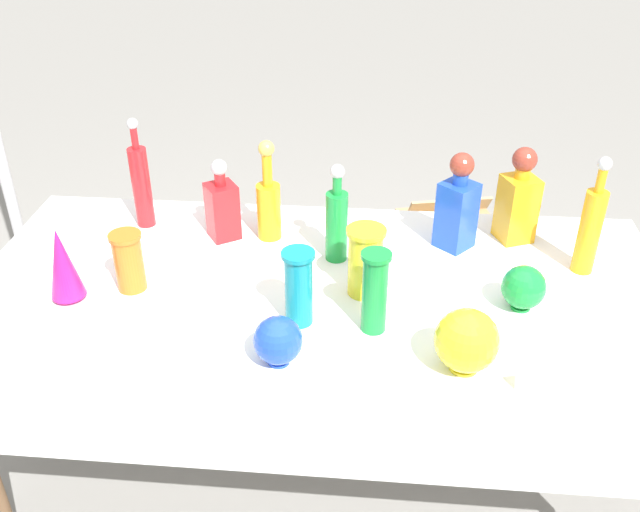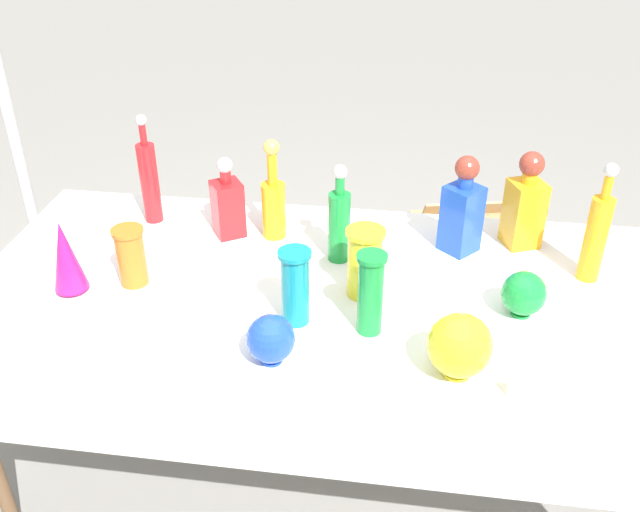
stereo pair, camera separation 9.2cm
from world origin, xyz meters
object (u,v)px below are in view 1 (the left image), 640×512
at_px(tall_bottle_3, 591,226).
at_px(slender_vase_0, 365,259).
at_px(slender_vase_3, 299,285).
at_px(round_bowl_0, 278,340).
at_px(cardboard_box_behind_left, 447,257).
at_px(square_decanter_2, 457,206).
at_px(round_bowl_1, 524,287).
at_px(fluted_vase_0, 62,263).
at_px(tall_bottle_2, 337,221).
at_px(tall_bottle_0, 269,203).
at_px(square_decanter_0, 222,207).
at_px(slender_vase_1, 128,260).
at_px(tall_bottle_1, 141,183).
at_px(square_decanter_1, 518,200).
at_px(round_bowl_2, 467,341).
at_px(slender_vase_2, 375,290).

xyz_separation_m(tall_bottle_3, slender_vase_0, (-0.65, -0.18, -0.04)).
distance_m(slender_vase_3, round_bowl_0, 0.18).
bearing_deg(cardboard_box_behind_left, slender_vase_3, -111.94).
relative_size(square_decanter_2, round_bowl_1, 2.45).
xyz_separation_m(fluted_vase_0, round_bowl_0, (0.63, -0.23, -0.05)).
bearing_deg(tall_bottle_2, tall_bottle_0, 153.18).
bearing_deg(cardboard_box_behind_left, round_bowl_0, -110.67).
relative_size(tall_bottle_2, square_decanter_2, 0.99).
height_order(square_decanter_0, cardboard_box_behind_left, square_decanter_0).
height_order(slender_vase_1, round_bowl_1, slender_vase_1).
relative_size(tall_bottle_1, fluted_vase_0, 1.67).
height_order(square_decanter_1, slender_vase_3, square_decanter_1).
height_order(square_decanter_0, square_decanter_1, square_decanter_1).
xyz_separation_m(tall_bottle_2, slender_vase_0, (0.09, -0.18, -0.02)).
bearing_deg(round_bowl_2, square_decanter_0, 140.57).
height_order(square_decanter_1, round_bowl_0, square_decanter_1).
relative_size(square_decanter_1, slender_vase_0, 1.52).
height_order(slender_vase_0, round_bowl_2, slender_vase_0).
bearing_deg(square_decanter_0, square_decanter_2, 0.53).
bearing_deg(round_bowl_0, round_bowl_1, 24.50).
bearing_deg(square_decanter_0, round_bowl_0, -66.65).
xyz_separation_m(square_decanter_0, slender_vase_3, (0.30, -0.44, 0.01)).
height_order(tall_bottle_3, square_decanter_1, tall_bottle_3).
bearing_deg(cardboard_box_behind_left, round_bowl_1, -86.62).
height_order(slender_vase_2, round_bowl_2, slender_vase_2).
bearing_deg(slender_vase_0, slender_vase_1, -176.83).
height_order(tall_bottle_1, tall_bottle_3, tall_bottle_1).
relative_size(tall_bottle_1, tall_bottle_3, 1.01).
bearing_deg(tall_bottle_2, round_bowl_1, -22.39).
distance_m(slender_vase_0, round_bowl_0, 0.39).
bearing_deg(slender_vase_0, slender_vase_3, -137.77).
distance_m(slender_vase_1, round_bowl_0, 0.56).
xyz_separation_m(square_decanter_0, square_decanter_2, (0.74, 0.01, 0.03)).
height_order(tall_bottle_0, tall_bottle_3, tall_bottle_3).
bearing_deg(fluted_vase_0, round_bowl_0, -19.69).
xyz_separation_m(tall_bottle_0, round_bowl_2, (0.58, -0.61, -0.04)).
distance_m(tall_bottle_1, tall_bottle_3, 1.41).
bearing_deg(fluted_vase_0, slender_vase_2, -4.36).
relative_size(tall_bottle_3, slender_vase_2, 1.57).
distance_m(slender_vase_2, round_bowl_1, 0.43).
bearing_deg(tall_bottle_2, fluted_vase_0, -159.04).
xyz_separation_m(tall_bottle_2, slender_vase_3, (-0.08, -0.34, -0.01)).
distance_m(slender_vase_1, cardboard_box_behind_left, 1.74).
distance_m(fluted_vase_0, round_bowl_0, 0.67).
bearing_deg(round_bowl_0, slender_vase_1, 148.03).
xyz_separation_m(slender_vase_1, fluted_vase_0, (-0.16, -0.07, 0.02)).
relative_size(tall_bottle_3, round_bowl_1, 2.84).
bearing_deg(square_decanter_0, slender_vase_0, -31.15).
bearing_deg(square_decanter_1, slender_vase_3, -141.52).
distance_m(square_decanter_1, slender_vase_2, 0.68).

